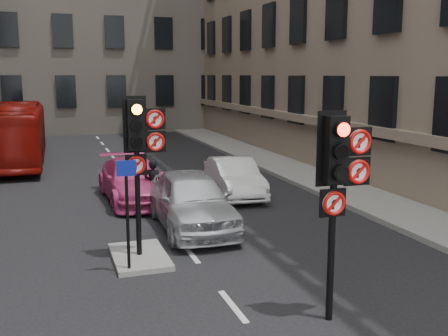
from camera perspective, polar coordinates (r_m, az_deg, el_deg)
pavement_right at (r=21.43m, az=10.27°, el=-0.97°), size 3.00×50.00×0.16m
centre_island at (r=12.26m, az=-9.18°, el=-9.50°), size 1.20×2.00×0.12m
signal_near at (r=8.79m, az=12.41°, el=-0.39°), size 0.91×0.40×3.58m
signal_far at (r=11.65m, az=-9.12°, el=2.86°), size 0.91×0.40×3.58m
car_silver at (r=14.28m, az=-3.56°, el=-3.50°), size 2.01×4.69×1.58m
car_white at (r=18.10m, az=1.11°, el=-1.01°), size 1.71×4.04×1.30m
car_pink at (r=17.65m, az=-9.82°, el=-1.34°), size 2.07×4.75×1.36m
bus_red at (r=26.55m, az=-21.69°, el=3.50°), size 2.50×10.12×2.81m
motorcycle at (r=16.33m, az=-2.94°, el=-2.77°), size 0.57×1.71×1.01m
motorcyclist at (r=16.53m, az=-7.72°, el=-1.74°), size 0.67×0.57×1.54m
info_sign at (r=10.99m, az=-10.51°, el=-3.39°), size 0.40×0.14×2.32m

